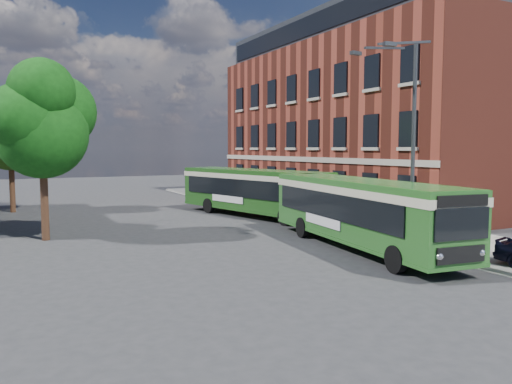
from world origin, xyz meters
TOP-DOWN VIEW (x-y plane):
  - ground at (0.00, 0.00)m, footprint 120.00×120.00m
  - pavement at (7.00, 8.00)m, footprint 6.00×48.00m
  - kerb_line at (3.95, 8.00)m, footprint 0.12×48.00m
  - brick_office at (14.00, 12.00)m, footprint 12.10×26.00m
  - street_lamp at (4.84, -2.00)m, footprint 2.96×2.38m
  - bus_stop_sign at (5.60, -4.20)m, footprint 0.35×0.08m
  - bus_front at (2.49, -1.67)m, footprint 3.99×12.50m
  - bus_rear at (3.00, 9.75)m, footprint 5.38×12.39m
  - pedestrian_a at (6.51, -3.46)m, footprint 0.72×0.50m
  - pedestrian_b at (5.41, -1.77)m, footprint 0.94×0.81m
  - tree_left at (-9.53, 6.67)m, footprint 5.00×4.76m
  - tree_right at (-10.70, 19.00)m, footprint 4.88×4.64m

SIDE VIEW (x-z plane):
  - ground at x=0.00m, z-range 0.00..0.00m
  - kerb_line at x=3.95m, z-range 0.00..0.01m
  - pavement at x=7.00m, z-range 0.00..0.15m
  - pedestrian_b at x=5.41m, z-range 0.15..1.80m
  - pedestrian_a at x=6.51m, z-range 0.15..2.02m
  - bus_stop_sign at x=5.60m, z-range 0.25..2.77m
  - bus_rear at x=3.00m, z-range 0.32..3.34m
  - bus_front at x=2.49m, z-range 0.32..3.34m
  - street_lamp at x=4.84m, z-range 0.29..9.29m
  - tree_right at x=-10.70m, z-range 1.47..9.70m
  - tree_left at x=-9.53m, z-range 1.51..9.96m
  - brick_office at x=14.00m, z-range -0.13..14.07m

